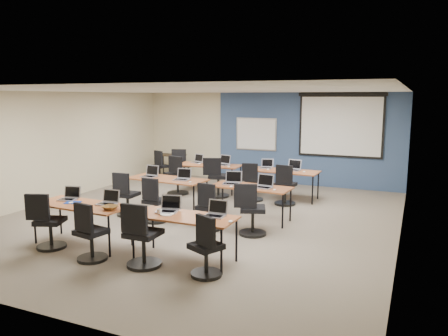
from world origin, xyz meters
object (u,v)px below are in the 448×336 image
at_px(training_table_mid_left, 167,180).
at_px(spare_chair_a, 183,168).
at_px(training_table_front_right, 184,219).
at_px(task_chair_11, 285,188).
at_px(laptop_11, 294,168).
at_px(training_table_mid_right, 251,189).
at_px(laptop_7, 264,184).
at_px(whiteboard, 256,134).
at_px(spare_chair_b, 159,169).
at_px(task_chair_0, 47,226).
at_px(laptop_8, 198,161).
at_px(utility_table, 171,158).
at_px(task_chair_9, 217,181).
at_px(task_chair_6, 209,211).
at_px(task_chair_5, 154,204).
at_px(laptop_9, 224,163).
at_px(training_table_front_left, 82,207).
at_px(training_table_back_left, 209,166).
at_px(laptop_4, 150,174).
at_px(laptop_2, 168,208).
at_px(task_chair_10, 253,185).
at_px(projector_screen, 341,122).
at_px(training_table_back_right, 282,172).
at_px(laptop_0, 69,196).
at_px(laptop_1, 108,201).
at_px(task_chair_2, 141,240).
at_px(task_chair_1, 90,237).
at_px(laptop_10, 266,166).
at_px(task_chair_8, 177,178).
at_px(laptop_6, 232,181).
at_px(task_chair_3, 206,251).
at_px(task_chair_4, 126,198).
at_px(laptop_5, 182,177).

bearing_deg(training_table_mid_left, spare_chair_a, 117.04).
distance_m(training_table_front_right, task_chair_11, 4.16).
bearing_deg(laptop_11, training_table_front_right, -84.57).
xyz_separation_m(training_table_mid_right, laptop_7, (0.29, -0.01, 0.12)).
bearing_deg(whiteboard, spare_chair_b, -155.58).
distance_m(task_chair_0, laptop_11, 6.09).
bearing_deg(laptop_8, utility_table, 164.12).
bearing_deg(task_chair_9, whiteboard, 65.77).
bearing_deg(task_chair_6, task_chair_5, -173.30).
bearing_deg(laptop_9, laptop_8, -167.96).
height_order(task_chair_5, laptop_8, laptop_8).
relative_size(training_table_front_left, laptop_9, 4.95).
bearing_deg(training_table_back_left, laptop_4, -104.79).
height_order(laptop_2, task_chair_10, laptop_2).
bearing_deg(training_table_front_left, training_table_mid_right, 53.30).
xyz_separation_m(projector_screen, training_table_front_right, (-1.28, -6.67, -1.21)).
distance_m(training_table_mid_left, training_table_back_right, 3.00).
xyz_separation_m(training_table_mid_left, laptop_0, (-0.52, -2.51, 0.10)).
height_order(projector_screen, task_chair_11, projector_screen).
height_order(laptop_1, task_chair_2, task_chair_2).
bearing_deg(utility_table, training_table_front_left, -73.27).
bearing_deg(task_chair_9, training_table_mid_right, -67.02).
bearing_deg(training_table_front_right, task_chair_6, 101.64).
relative_size(training_table_front_left, task_chair_1, 1.81).
bearing_deg(laptop_1, task_chair_1, -77.98).
height_order(training_table_front_right, task_chair_0, task_chair_0).
relative_size(task_chair_0, laptop_10, 3.16).
xyz_separation_m(whiteboard, task_chair_2, (0.76, -7.19, -1.03)).
relative_size(laptop_0, task_chair_1, 0.32).
relative_size(laptop_4, utility_table, 0.38).
bearing_deg(task_chair_5, training_table_front_right, -43.19).
bearing_deg(training_table_front_right, task_chair_11, 83.32).
relative_size(laptop_1, task_chair_9, 0.31).
bearing_deg(training_table_back_left, task_chair_8, -130.24).
height_order(laptop_6, task_chair_11, laptop_6).
bearing_deg(task_chair_11, task_chair_3, -81.43).
bearing_deg(laptop_2, training_table_front_right, -33.49).
bearing_deg(task_chair_2, task_chair_4, 129.53).
relative_size(laptop_1, task_chair_5, 0.34).
distance_m(task_chair_3, spare_chair_b, 7.44).
bearing_deg(task_chair_3, task_chair_11, 116.29).
xyz_separation_m(training_table_back_left, laptop_1, (0.36, -4.74, 0.11)).
xyz_separation_m(training_table_front_right, task_chair_4, (-2.45, 1.79, -0.28)).
relative_size(task_chair_3, spare_chair_b, 0.98).
distance_m(task_chair_2, laptop_6, 3.17).
bearing_deg(task_chair_8, task_chair_6, -32.66).
height_order(task_chair_3, laptop_5, laptop_5).
distance_m(task_chair_8, laptop_10, 2.38).
relative_size(laptop_6, task_chair_8, 0.34).
bearing_deg(laptop_10, task_chair_2, -105.40).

